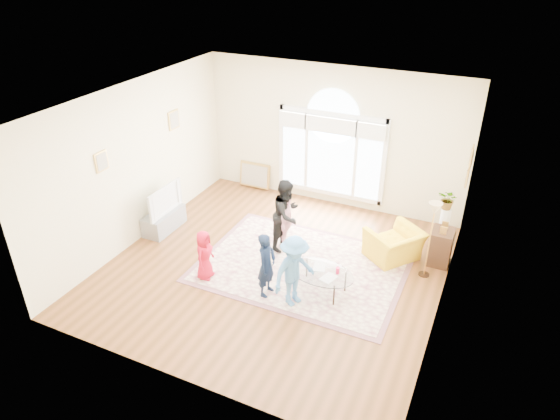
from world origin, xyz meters
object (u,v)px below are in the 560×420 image
at_px(area_rug, 302,266).
at_px(coffee_table, 320,272).
at_px(television, 162,199).
at_px(tv_console, 164,221).
at_px(armchair, 394,245).

distance_m(area_rug, coffee_table, 0.88).
bearing_deg(television, coffee_table, -9.03).
distance_m(area_rug, tv_console, 3.21).
bearing_deg(television, armchair, 11.69).
bearing_deg(coffee_table, tv_console, 178.28).
bearing_deg(tv_console, area_rug, -0.88).
xyz_separation_m(area_rug, tv_console, (-3.21, 0.05, 0.20)).
relative_size(coffee_table, armchair, 1.37).
height_order(tv_console, television, television).
bearing_deg(tv_console, coffee_table, -9.01).
relative_size(tv_console, coffee_table, 0.76).
relative_size(television, armchair, 1.10).
bearing_deg(area_rug, armchair, 34.41).
height_order(area_rug, armchair, armchair).
relative_size(television, coffee_table, 0.80).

